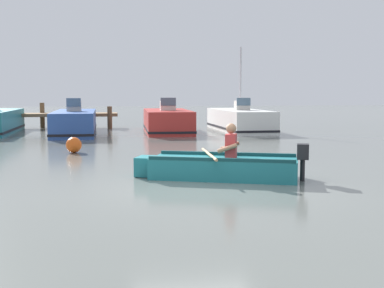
{
  "coord_description": "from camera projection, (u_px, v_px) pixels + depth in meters",
  "views": [
    {
      "loc": [
        -1.63,
        -9.56,
        1.84
      ],
      "look_at": [
        0.37,
        2.93,
        0.55
      ],
      "focal_mm": 47.29,
      "sensor_mm": 36.0,
      "label": 1
    }
  ],
  "objects": [
    {
      "name": "ground_plane",
      "position": [
        197.0,
        187.0,
        9.84
      ],
      "size": [
        120.0,
        120.0,
        0.0
      ],
      "primitive_type": "plane",
      "color": "slate"
    },
    {
      "name": "mooring_buoy",
      "position": [
        74.0,
        145.0,
        15.49
      ],
      "size": [
        0.48,
        0.48,
        0.48
      ],
      "primitive_type": "sphere",
      "color": "#E55919",
      "rests_on": "ground"
    },
    {
      "name": "moored_boat_white",
      "position": [
        239.0,
        120.0,
        24.51
      ],
      "size": [
        2.04,
        6.23,
        4.0
      ],
      "color": "white",
      "rests_on": "ground"
    },
    {
      "name": "rowboat_with_person",
      "position": [
        221.0,
        167.0,
        10.86
      ],
      "size": [
        3.62,
        2.32,
        1.19
      ],
      "color": "#1E727A",
      "rests_on": "ground"
    },
    {
      "name": "moored_boat_red",
      "position": [
        167.0,
        122.0,
        23.56
      ],
      "size": [
        2.18,
        5.52,
        1.61
      ],
      "color": "#B72D28",
      "rests_on": "ground"
    },
    {
      "name": "moored_boat_blue",
      "position": [
        75.0,
        123.0,
        22.63
      ],
      "size": [
        1.89,
        6.27,
        1.6
      ],
      "color": "#2D519E",
      "rests_on": "ground"
    },
    {
      "name": "wooden_dock",
      "position": [
        4.0,
        115.0,
        25.62
      ],
      "size": [
        11.32,
        1.64,
        1.36
      ],
      "color": "brown",
      "rests_on": "ground"
    }
  ]
}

